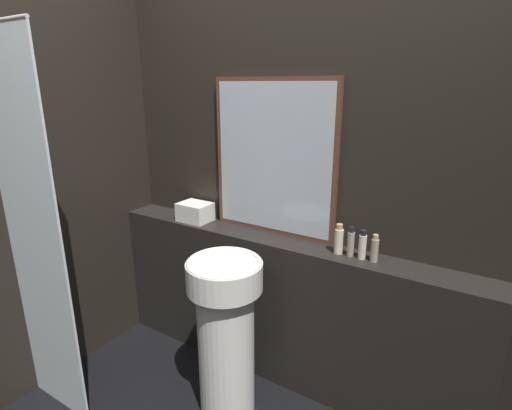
{
  "coord_description": "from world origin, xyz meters",
  "views": [
    {
      "loc": [
        1.03,
        -0.69,
        1.78
      ],
      "look_at": [
        -0.1,
        1.1,
        1.13
      ],
      "focal_mm": 28.0,
      "sensor_mm": 36.0,
      "label": 1
    }
  ],
  "objects_px": {
    "mirror": "(273,158)",
    "lotion_bottle": "(362,246)",
    "towel_stack": "(195,212)",
    "pedestal_sink": "(226,330)",
    "body_wash_bottle": "(375,249)",
    "shampoo_bottle": "(339,240)",
    "conditioner_bottle": "(351,243)"
  },
  "relations": [
    {
      "from": "mirror",
      "to": "lotion_bottle",
      "type": "height_order",
      "value": "mirror"
    },
    {
      "from": "towel_stack",
      "to": "lotion_bottle",
      "type": "bearing_deg",
      "value": 0.0
    },
    {
      "from": "pedestal_sink",
      "to": "body_wash_bottle",
      "type": "height_order",
      "value": "body_wash_bottle"
    },
    {
      "from": "shampoo_bottle",
      "to": "conditioner_bottle",
      "type": "relative_size",
      "value": 1.02
    },
    {
      "from": "shampoo_bottle",
      "to": "conditioner_bottle",
      "type": "distance_m",
      "value": 0.07
    },
    {
      "from": "pedestal_sink",
      "to": "body_wash_bottle",
      "type": "bearing_deg",
      "value": 32.85
    },
    {
      "from": "shampoo_bottle",
      "to": "body_wash_bottle",
      "type": "distance_m",
      "value": 0.19
    },
    {
      "from": "mirror",
      "to": "lotion_bottle",
      "type": "distance_m",
      "value": 0.7
    },
    {
      "from": "towel_stack",
      "to": "body_wash_bottle",
      "type": "height_order",
      "value": "body_wash_bottle"
    },
    {
      "from": "pedestal_sink",
      "to": "mirror",
      "type": "height_order",
      "value": "mirror"
    },
    {
      "from": "mirror",
      "to": "shampoo_bottle",
      "type": "distance_m",
      "value": 0.6
    },
    {
      "from": "conditioner_bottle",
      "to": "mirror",
      "type": "bearing_deg",
      "value": 170.21
    },
    {
      "from": "conditioner_bottle",
      "to": "body_wash_bottle",
      "type": "xyz_separation_m",
      "value": [
        0.13,
        0.0,
        -0.01
      ]
    },
    {
      "from": "pedestal_sink",
      "to": "conditioner_bottle",
      "type": "bearing_deg",
      "value": 38.77
    },
    {
      "from": "towel_stack",
      "to": "lotion_bottle",
      "type": "distance_m",
      "value": 1.12
    },
    {
      "from": "conditioner_bottle",
      "to": "lotion_bottle",
      "type": "xyz_separation_m",
      "value": [
        0.06,
        0.0,
        -0.0
      ]
    },
    {
      "from": "towel_stack",
      "to": "shampoo_bottle",
      "type": "relative_size",
      "value": 1.26
    },
    {
      "from": "shampoo_bottle",
      "to": "lotion_bottle",
      "type": "xyz_separation_m",
      "value": [
        0.13,
        0.0,
        -0.0
      ]
    },
    {
      "from": "pedestal_sink",
      "to": "conditioner_bottle",
      "type": "xyz_separation_m",
      "value": [
        0.52,
        0.41,
        0.48
      ]
    },
    {
      "from": "mirror",
      "to": "shampoo_bottle",
      "type": "relative_size",
      "value": 5.51
    },
    {
      "from": "towel_stack",
      "to": "shampoo_bottle",
      "type": "height_order",
      "value": "shampoo_bottle"
    },
    {
      "from": "body_wash_bottle",
      "to": "conditioner_bottle",
      "type": "bearing_deg",
      "value": 180.0
    },
    {
      "from": "towel_stack",
      "to": "body_wash_bottle",
      "type": "relative_size",
      "value": 1.43
    },
    {
      "from": "lotion_bottle",
      "to": "body_wash_bottle",
      "type": "bearing_deg",
      "value": -0.0
    },
    {
      "from": "shampoo_bottle",
      "to": "conditioner_bottle",
      "type": "height_order",
      "value": "shampoo_bottle"
    },
    {
      "from": "pedestal_sink",
      "to": "towel_stack",
      "type": "xyz_separation_m",
      "value": [
        -0.54,
        0.41,
        0.46
      ]
    },
    {
      "from": "pedestal_sink",
      "to": "lotion_bottle",
      "type": "xyz_separation_m",
      "value": [
        0.58,
        0.41,
        0.48
      ]
    },
    {
      "from": "shampoo_bottle",
      "to": "mirror",
      "type": "bearing_deg",
      "value": 168.83
    },
    {
      "from": "pedestal_sink",
      "to": "mirror",
      "type": "xyz_separation_m",
      "value": [
        -0.01,
        0.5,
        0.86
      ]
    },
    {
      "from": "towel_stack",
      "to": "body_wash_bottle",
      "type": "distance_m",
      "value": 1.19
    },
    {
      "from": "mirror",
      "to": "conditioner_bottle",
      "type": "distance_m",
      "value": 0.65
    },
    {
      "from": "conditioner_bottle",
      "to": "body_wash_bottle",
      "type": "relative_size",
      "value": 1.11
    }
  ]
}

